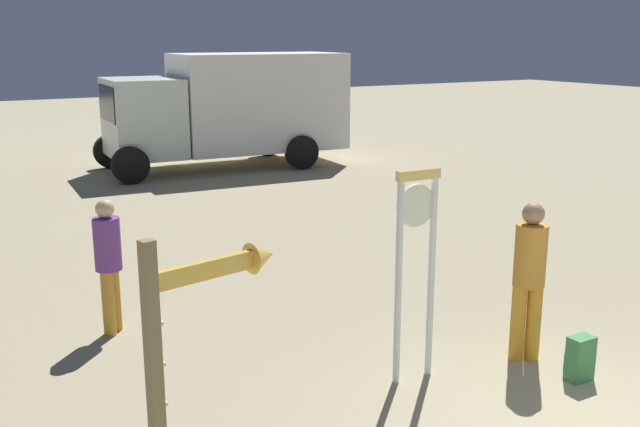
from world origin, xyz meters
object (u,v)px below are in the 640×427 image
at_px(box_truck_near, 233,106).
at_px(person_distant, 108,260).
at_px(standing_clock, 416,252).
at_px(backpack, 580,359).
at_px(person_near_clock, 529,274).
at_px(arrow_sign, 201,319).

bearing_deg(box_truck_near, person_distant, -120.88).
height_order(standing_clock, backpack, standing_clock).
bearing_deg(backpack, person_near_clock, 101.14).
bearing_deg(person_near_clock, standing_clock, 168.96).
relative_size(arrow_sign, backpack, 4.42).
bearing_deg(person_near_clock, arrow_sign, -173.29).
relative_size(arrow_sign, person_distant, 1.29).
relative_size(standing_clock, box_truck_near, 0.33).
bearing_deg(person_distant, backpack, -43.66).
xyz_separation_m(standing_clock, arrow_sign, (-2.56, -0.72, 0.05)).
xyz_separation_m(arrow_sign, box_truck_near, (6.08, 13.37, 0.22)).
relative_size(person_near_clock, person_distant, 1.08).
distance_m(arrow_sign, box_truck_near, 14.69).
distance_m(arrow_sign, backpack, 4.21).
xyz_separation_m(standing_clock, person_near_clock, (1.34, -0.26, -0.38)).
bearing_deg(person_near_clock, box_truck_near, 80.42).
xyz_separation_m(backpack, person_distant, (-3.85, 3.68, 0.68)).
xyz_separation_m(standing_clock, person_distant, (-2.39, 2.77, -0.46)).
height_order(standing_clock, arrow_sign, standing_clock).
height_order(standing_clock, person_near_clock, standing_clock).
distance_m(person_near_clock, person_distant, 4.80).
distance_m(arrow_sign, person_distant, 3.53).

